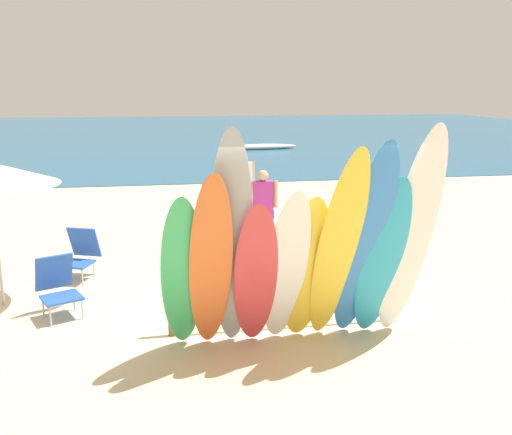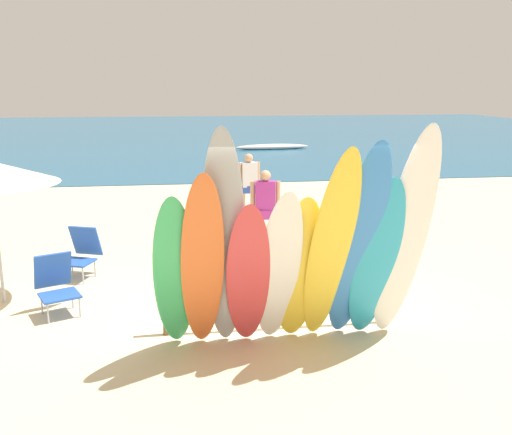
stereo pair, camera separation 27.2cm
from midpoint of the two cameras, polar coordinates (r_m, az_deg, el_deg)
name	(u,v)px [view 1 (the left image)]	position (r m, az deg, el deg)	size (l,w,h in m)	color
ground	(204,171)	(20.97, -5.67, 4.74)	(60.00, 60.00, 0.00)	beige
ocean_water	(185,133)	(37.98, -7.44, 8.53)	(60.00, 40.00, 0.02)	#235B7F
surfboard_rack	(284,286)	(7.28, 1.75, -6.95)	(3.03, 0.07, 0.74)	brown
surfboard_green_0	(182,276)	(6.42, -8.72, -5.87)	(0.48, 0.08, 2.16)	#38B266
surfboard_orange_1	(211,266)	(6.28, -5.87, -4.94)	(0.49, 0.08, 2.45)	orange
surfboard_grey_2	(232,245)	(6.26, -3.73, -2.82)	(0.48, 0.06, 2.88)	#999EA3
surfboard_red_3	(256,277)	(6.47, -1.26, -6.07)	(0.51, 0.06, 2.05)	#D13D42
surfboard_white_4	(286,270)	(6.50, 1.87, -5.35)	(0.51, 0.06, 2.19)	white
surfboard_yellow_5	(306,271)	(6.64, 3.90, -5.41)	(0.55, 0.08, 2.05)	yellow
surfboard_yellow_6	(338,250)	(6.48, 7.10, -3.29)	(0.51, 0.08, 2.72)	yellow
surfboard_blue_7	(364,245)	(6.60, 9.78, -2.81)	(0.55, 0.08, 2.76)	#337AD1
surfboard_teal_8	(382,260)	(6.83, 11.55, -4.22)	(0.56, 0.07, 2.27)	#289EC6
surfboard_white_9	(411,236)	(6.81, 14.34, -1.86)	(0.57, 0.07, 2.86)	white
beachgoer_by_water	(263,204)	(10.76, -0.02, 1.41)	(0.58, 0.24, 1.53)	tan
beachgoer_strolling	(243,181)	(13.37, -1.87, 3.75)	(0.56, 0.31, 1.53)	tan
beachgoer_photographing	(219,208)	(10.15, -4.59, 0.92)	(0.60, 0.30, 1.62)	#9E704C
beach_chair_red	(80,253)	(9.66, -18.20, -3.40)	(0.70, 0.79, 0.83)	#B7B7BC
beach_chair_blue	(58,284)	(8.26, -20.40, -6.40)	(0.72, 0.79, 0.83)	#B7B7BC
distant_boat	(261,147)	(27.85, 0.19, 7.19)	(3.70, 0.91, 0.29)	silver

